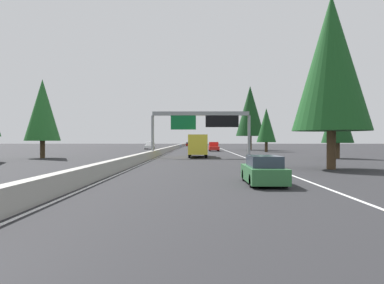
# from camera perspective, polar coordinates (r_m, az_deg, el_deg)

# --- Properties ---
(ground_plane) EXTENTS (320.00, 320.00, 0.00)m
(ground_plane) POSITION_cam_1_polar(r_m,az_deg,el_deg) (64.97, -3.92, -1.69)
(ground_plane) COLOR #262628
(median_barrier) EXTENTS (180.00, 0.56, 0.90)m
(median_barrier) POSITION_cam_1_polar(r_m,az_deg,el_deg) (84.92, -2.98, -0.91)
(median_barrier) COLOR #9E9B93
(median_barrier) RESTS_ON ground
(shoulder_stripe_right) EXTENTS (160.00, 0.16, 0.01)m
(shoulder_stripe_right) POSITION_cam_1_polar(r_m,az_deg,el_deg) (74.97, 5.55, -1.42)
(shoulder_stripe_right) COLOR silver
(shoulder_stripe_right) RESTS_ON ground
(shoulder_stripe_median) EXTENTS (160.00, 0.16, 0.01)m
(shoulder_stripe_median) POSITION_cam_1_polar(r_m,az_deg,el_deg) (74.92, -3.08, -1.42)
(shoulder_stripe_median) COLOR silver
(shoulder_stripe_median) RESTS_ON ground
(sign_gantry_overhead) EXTENTS (0.50, 12.68, 5.90)m
(sign_gantry_overhead) POSITION_cam_1_polar(r_m,az_deg,el_deg) (46.38, 1.60, 3.32)
(sign_gantry_overhead) COLOR gray
(sign_gantry_overhead) RESTS_ON ground
(sedan_far_left) EXTENTS (4.40, 1.80, 1.47)m
(sedan_far_left) POSITION_cam_1_polar(r_m,az_deg,el_deg) (19.03, 11.14, -4.46)
(sedan_far_left) COLOR #2D6B38
(sedan_far_left) RESTS_ON ground
(box_truck_near_center) EXTENTS (8.50, 2.40, 2.95)m
(box_truck_near_center) POSITION_cam_1_polar(r_m,az_deg,el_deg) (48.35, 0.92, -0.46)
(box_truck_near_center) COLOR gold
(box_truck_near_center) RESTS_ON ground
(pickup_mid_right) EXTENTS (5.60, 2.00, 1.86)m
(pickup_mid_right) POSITION_cam_1_polar(r_m,az_deg,el_deg) (74.94, 3.44, -0.72)
(pickup_mid_right) COLOR red
(pickup_mid_right) RESTS_ON ground
(sedan_mid_left) EXTENTS (4.40, 1.80, 1.47)m
(sedan_mid_left) POSITION_cam_1_polar(r_m,az_deg,el_deg) (132.00, -0.57, -0.38)
(sedan_mid_left) COLOR maroon
(sedan_mid_left) RESTS_ON ground
(bus_distant_a) EXTENTS (11.50, 2.55, 3.10)m
(bus_distant_a) POSITION_cam_1_polar(r_m,az_deg,el_deg) (117.28, 0.94, 0.04)
(bus_distant_a) COLOR #1E4793
(bus_distant_a) RESTS_ON ground
(oncoming_near) EXTENTS (5.60, 2.00, 1.86)m
(oncoming_near) POSITION_cam_1_polar(r_m,az_deg,el_deg) (91.13, -6.64, -0.54)
(oncoming_near) COLOR white
(oncoming_near) RESTS_ON ground
(conifer_right_foreground) EXTENTS (5.96, 5.96, 13.55)m
(conifer_right_foreground) POSITION_cam_1_polar(r_m,az_deg,el_deg) (30.72, 21.03, 11.51)
(conifer_right_foreground) COLOR #4C3823
(conifer_right_foreground) RESTS_ON ground
(conifer_right_near) EXTENTS (3.83, 3.83, 8.70)m
(conifer_right_near) POSITION_cam_1_polar(r_m,az_deg,el_deg) (48.24, 21.86, 3.87)
(conifer_right_near) COLOR #4C3823
(conifer_right_near) RESTS_ON ground
(conifer_right_mid) EXTENTS (3.71, 3.71, 8.43)m
(conifer_right_mid) POSITION_cam_1_polar(r_m,az_deg,el_deg) (71.54, 11.58, 2.59)
(conifer_right_mid) COLOR #4C3823
(conifer_right_mid) RESTS_ON ground
(conifer_right_far) EXTENTS (6.44, 6.44, 14.63)m
(conifer_right_far) POSITION_cam_1_polar(r_m,az_deg,el_deg) (83.98, 9.10, 4.84)
(conifer_right_far) COLOR #4C3823
(conifer_right_far) RESTS_ON ground
(conifer_left_near) EXTENTS (4.35, 4.35, 9.88)m
(conifer_left_near) POSITION_cam_1_polar(r_m,az_deg,el_deg) (49.20, -22.41, 4.64)
(conifer_left_near) COLOR #4C3823
(conifer_left_near) RESTS_ON ground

